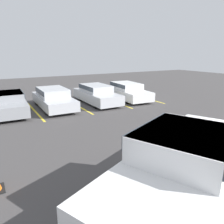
% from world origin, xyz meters
% --- Properties ---
extents(stall_stripe_b, '(0.12, 5.00, 0.01)m').
position_xyz_m(stall_stripe_b, '(-2.86, 10.66, 0.00)').
color(stall_stripe_b, yellow).
rests_on(stall_stripe_b, ground_plane).
extents(stall_stripe_c, '(0.12, 5.00, 0.01)m').
position_xyz_m(stall_stripe_c, '(-0.11, 10.66, 0.00)').
color(stall_stripe_c, yellow).
rests_on(stall_stripe_c, ground_plane).
extents(stall_stripe_d, '(0.12, 5.00, 0.01)m').
position_xyz_m(stall_stripe_d, '(2.64, 10.66, 0.00)').
color(stall_stripe_d, yellow).
rests_on(stall_stripe_d, ground_plane).
extents(stall_stripe_e, '(0.12, 5.00, 0.01)m').
position_xyz_m(stall_stripe_e, '(5.39, 10.66, 0.00)').
color(stall_stripe_e, yellow).
rests_on(stall_stripe_e, ground_plane).
extents(pickup_truck, '(6.41, 4.34, 1.83)m').
position_xyz_m(pickup_truck, '(-1.37, 0.34, 0.91)').
color(pickup_truck, white).
rests_on(pickup_truck, ground_plane).
extents(parked_sedan_a, '(1.90, 4.38, 1.24)m').
position_xyz_m(parked_sedan_a, '(-4.20, 10.84, 0.66)').
color(parked_sedan_a, gray).
rests_on(parked_sedan_a, ground_plane).
extents(parked_sedan_b, '(1.84, 4.72, 1.27)m').
position_xyz_m(parked_sedan_b, '(-1.63, 10.87, 0.68)').
color(parked_sedan_b, '#B7BABF').
rests_on(parked_sedan_b, ground_plane).
extents(parked_sedan_c, '(1.75, 4.61, 1.27)m').
position_xyz_m(parked_sedan_c, '(1.38, 10.79, 0.67)').
color(parked_sedan_c, '#B7BABF').
rests_on(parked_sedan_c, ground_plane).
extents(parked_sedan_d, '(2.14, 4.87, 1.23)m').
position_xyz_m(parked_sedan_d, '(3.99, 10.86, 0.66)').
color(parked_sedan_d, silver).
rests_on(parked_sedan_d, ground_plane).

